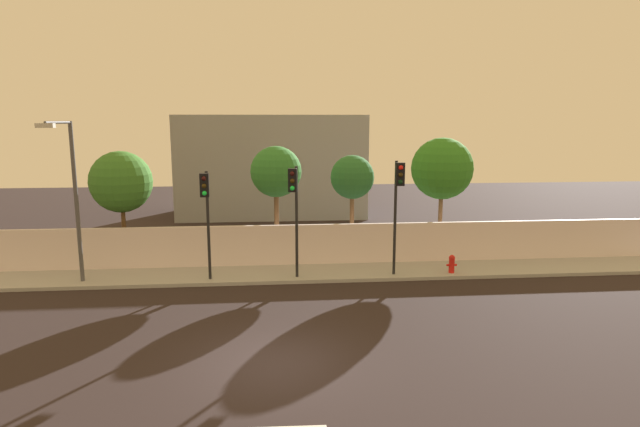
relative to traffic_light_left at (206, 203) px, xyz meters
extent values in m
plane|color=black|center=(2.63, -7.03, -3.37)|extent=(80.00, 80.00, 0.00)
cube|color=#A0A0A0|center=(2.63, 1.17, -3.30)|extent=(36.00, 2.40, 0.15)
cube|color=silver|center=(2.63, 2.46, -2.32)|extent=(36.00, 0.18, 1.80)
cylinder|color=black|center=(-0.02, 0.52, -1.02)|extent=(0.12, 0.12, 4.41)
cylinder|color=black|center=(0.00, 0.06, 1.09)|extent=(0.11, 0.92, 0.08)
cube|color=black|center=(0.01, -0.40, 0.74)|extent=(0.35, 0.21, 0.90)
sphere|color=black|center=(0.02, -0.52, 1.01)|extent=(0.18, 0.18, 0.18)
sphere|color=#33260A|center=(0.02, -0.52, 0.73)|extent=(0.18, 0.18, 0.18)
sphere|color=#19F24C|center=(0.02, -0.52, 0.45)|extent=(0.18, 0.18, 0.18)
cylinder|color=black|center=(3.53, 0.52, -0.93)|extent=(0.12, 0.12, 4.58)
cylinder|color=black|center=(3.44, 0.02, 1.26)|extent=(0.26, 1.02, 0.08)
cube|color=black|center=(3.35, -0.49, 0.91)|extent=(0.37, 0.26, 0.90)
sphere|color=black|center=(3.33, -0.61, 1.18)|extent=(0.18, 0.18, 0.18)
sphere|color=#33260A|center=(3.33, -0.61, 0.90)|extent=(0.18, 0.18, 0.18)
sphere|color=#19F24C|center=(3.33, -0.61, 0.62)|extent=(0.18, 0.18, 0.18)
cylinder|color=black|center=(7.61, 0.52, -0.84)|extent=(0.12, 0.12, 4.77)
cylinder|color=black|center=(7.57, 0.01, 1.45)|extent=(0.17, 1.03, 0.08)
cube|color=black|center=(7.53, -0.51, 1.10)|extent=(0.36, 0.23, 0.90)
sphere|color=red|center=(7.52, -0.63, 1.37)|extent=(0.18, 0.18, 0.18)
sphere|color=#33260A|center=(7.52, -0.63, 1.09)|extent=(0.18, 0.18, 0.18)
sphere|color=black|center=(7.52, -0.63, 0.81)|extent=(0.18, 0.18, 0.18)
cylinder|color=#4C4C51|center=(-5.11, 0.72, -0.04)|extent=(0.16, 0.16, 6.36)
cylinder|color=#4C4C51|center=(-5.13, -0.36, 3.09)|extent=(0.14, 2.17, 0.10)
cube|color=beige|center=(-5.15, -1.45, 2.99)|extent=(0.60, 0.25, 0.16)
cylinder|color=red|center=(10.10, 0.50, -2.92)|extent=(0.24, 0.24, 0.60)
sphere|color=red|center=(10.10, 0.50, -2.58)|extent=(0.26, 0.26, 0.26)
cylinder|color=red|center=(9.93, 0.50, -2.89)|extent=(0.10, 0.09, 0.09)
cylinder|color=red|center=(10.27, 0.50, -2.89)|extent=(0.10, 0.09, 0.09)
cylinder|color=brown|center=(-4.21, 3.77, -1.85)|extent=(0.19, 0.19, 3.04)
sphere|color=#377327|center=(-4.21, 3.77, 0.43)|extent=(2.77, 2.77, 2.77)
cylinder|color=brown|center=(2.75, 3.77, -1.59)|extent=(0.23, 0.23, 3.55)
sphere|color=#307B31|center=(2.75, 3.77, 0.83)|extent=(2.36, 2.36, 2.36)
cylinder|color=brown|center=(6.30, 3.77, -1.69)|extent=(0.21, 0.21, 3.35)
sphere|color=#2A6C32|center=(6.30, 3.77, 0.55)|extent=(2.05, 2.05, 2.05)
cylinder|color=brown|center=(10.60, 3.77, -1.63)|extent=(0.20, 0.20, 3.48)
sphere|color=#327F24|center=(10.60, 3.77, 0.91)|extent=(2.92, 2.92, 2.92)
cube|color=gray|center=(2.56, 16.46, 0.07)|extent=(12.62, 6.00, 6.88)
camera|label=1|loc=(2.58, -20.51, 3.17)|focal=29.57mm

